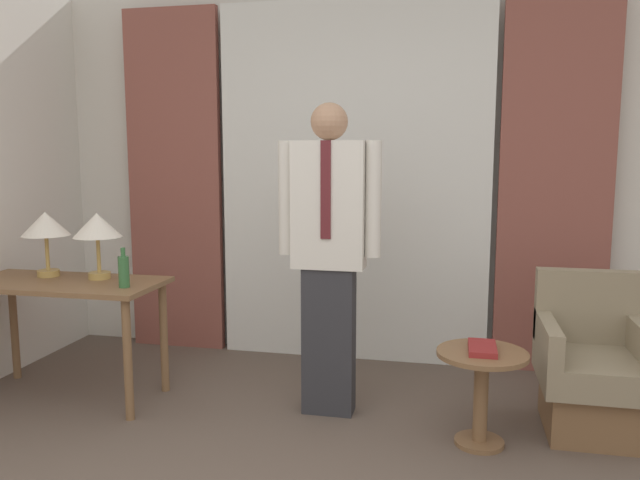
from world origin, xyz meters
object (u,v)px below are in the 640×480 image
(side_table, at_px, (481,381))
(table_lamp_left, at_px, (46,227))
(table_lamp_right, at_px, (97,228))
(bottle_near_edge, at_px, (124,271))
(book, at_px, (482,348))
(person, at_px, (329,246))
(desk, at_px, (64,299))
(armchair, at_px, (592,373))

(side_table, bearing_deg, table_lamp_left, 174.98)
(table_lamp_right, relative_size, side_table, 0.81)
(table_lamp_left, height_order, bottle_near_edge, table_lamp_left)
(table_lamp_left, relative_size, book, 1.60)
(person, xyz_separation_m, side_table, (0.86, -0.25, -0.64))
(table_lamp_left, height_order, side_table, table_lamp_left)
(desk, bearing_deg, table_lamp_left, 146.83)
(desk, distance_m, bottle_near_edge, 0.51)
(table_lamp_right, bearing_deg, desk, -146.83)
(bottle_near_edge, height_order, side_table, bottle_near_edge)
(table_lamp_left, bearing_deg, book, -4.80)
(person, distance_m, book, 1.00)
(table_lamp_right, height_order, side_table, table_lamp_right)
(desk, height_order, armchair, armchair)
(bottle_near_edge, xyz_separation_m, side_table, (2.03, -0.03, -0.49))
(table_lamp_right, relative_size, armchair, 0.48)
(bottle_near_edge, distance_m, book, 2.05)
(table_lamp_right, relative_size, book, 1.60)
(person, bearing_deg, bottle_near_edge, -169.73)
(bottle_near_edge, height_order, armchair, bottle_near_edge)
(table_lamp_right, distance_m, book, 2.38)
(table_lamp_left, distance_m, armchair, 3.35)
(desk, bearing_deg, bottle_near_edge, -10.10)
(bottle_near_edge, relative_size, book, 0.91)
(table_lamp_right, xyz_separation_m, armchair, (2.91, 0.08, -0.73))
(bottle_near_edge, height_order, book, bottle_near_edge)
(desk, height_order, bottle_near_edge, bottle_near_edge)
(person, height_order, side_table, person)
(person, bearing_deg, table_lamp_right, -179.50)
(person, relative_size, side_table, 3.56)
(bottle_near_edge, distance_m, person, 1.20)
(book, bearing_deg, side_table, -85.09)
(desk, height_order, table_lamp_right, table_lamp_right)
(table_lamp_right, bearing_deg, table_lamp_left, 180.00)
(bottle_near_edge, bearing_deg, person, 10.27)
(table_lamp_left, xyz_separation_m, table_lamp_right, (0.36, 0.00, 0.00))
(side_table, bearing_deg, book, 94.91)
(desk, distance_m, book, 2.49)
(bottle_near_edge, distance_m, side_table, 2.09)
(desk, distance_m, table_lamp_right, 0.48)
(desk, xyz_separation_m, side_table, (2.49, -0.12, -0.29))
(person, bearing_deg, side_table, -16.11)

